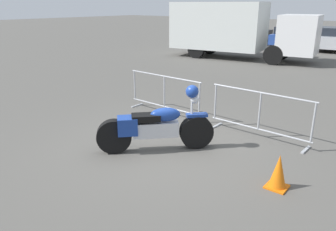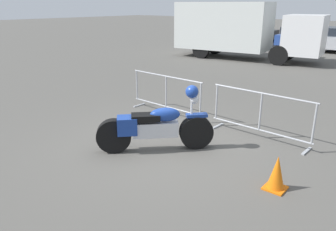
{
  "view_description": "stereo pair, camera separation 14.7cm",
  "coord_description": "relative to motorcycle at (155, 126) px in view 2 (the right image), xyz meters",
  "views": [
    {
      "loc": [
        4.06,
        -4.98,
        2.89
      ],
      "look_at": [
        -0.02,
        0.14,
        0.65
      ],
      "focal_mm": 35.0,
      "sensor_mm": 36.0,
      "label": 1
    },
    {
      "loc": [
        4.18,
        -4.88,
        2.89
      ],
      "look_at": [
        -0.02,
        0.14,
        0.65
      ],
      "focal_mm": 35.0,
      "sensor_mm": 36.0,
      "label": 2
    }
  ],
  "objects": [
    {
      "name": "ground_plane",
      "position": [
        0.02,
        0.26,
        -0.52
      ],
      "size": [
        120.0,
        120.0,
        0.0
      ],
      "primitive_type": "plane",
      "color": "#54514C"
    },
    {
      "name": "motorcycle",
      "position": [
        0.0,
        0.0,
        0.0
      ],
      "size": [
        1.79,
        1.89,
        1.36
      ],
      "rotation": [
        0.0,
        0.0,
        0.82
      ],
      "color": "black",
      "rests_on": "ground"
    },
    {
      "name": "crowd_barrier_near",
      "position": [
        -1.37,
        1.96,
        0.04
      ],
      "size": [
        2.42,
        0.52,
        1.07
      ],
      "rotation": [
        0.0,
        0.0,
        -0.04
      ],
      "color": "#9EA0A5",
      "rests_on": "ground"
    },
    {
      "name": "crowd_barrier_far",
      "position": [
        1.37,
        1.96,
        0.04
      ],
      "size": [
        2.42,
        0.52,
        1.07
      ],
      "rotation": [
        0.0,
        0.0,
        -0.04
      ],
      "color": "#9EA0A5",
      "rests_on": "ground"
    },
    {
      "name": "box_truck",
      "position": [
        -4.57,
        11.87,
        1.12
      ],
      "size": [
        7.94,
        3.3,
        2.98
      ],
      "rotation": [
        0.0,
        0.0,
        0.14
      ],
      "color": "silver",
      "rests_on": "ground"
    },
    {
      "name": "parked_car_white",
      "position": [
        -9.62,
        18.94,
        0.24
      ],
      "size": [
        2.14,
        4.54,
        1.5
      ],
      "rotation": [
        0.0,
        0.0,
        1.65
      ],
      "color": "white",
      "rests_on": "ground"
    },
    {
      "name": "parked_car_black",
      "position": [
        -6.81,
        19.42,
        0.2
      ],
      "size": [
        2.02,
        4.28,
        1.41
      ],
      "rotation": [
        0.0,
        0.0,
        1.65
      ],
      "color": "black",
      "rests_on": "ground"
    },
    {
      "name": "parked_car_blue",
      "position": [
        -4.01,
        19.16,
        0.18
      ],
      "size": [
        1.98,
        4.2,
        1.39
      ],
      "rotation": [
        0.0,
        0.0,
        1.65
      ],
      "color": "#284799",
      "rests_on": "ground"
    },
    {
      "name": "traffic_cone",
      "position": [
        2.53,
        0.12,
        -0.23
      ],
      "size": [
        0.34,
        0.34,
        0.59
      ],
      "color": "orange",
      "rests_on": "ground"
    }
  ]
}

